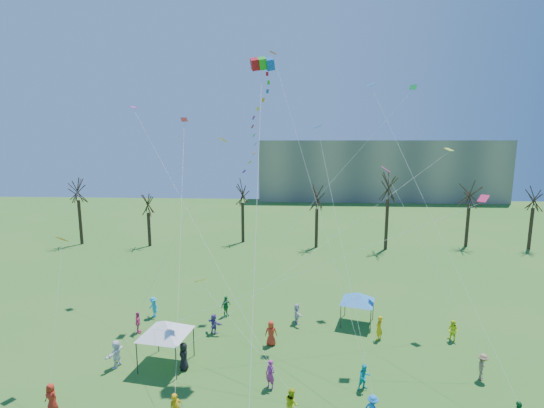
# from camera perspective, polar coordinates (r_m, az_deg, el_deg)

# --- Properties ---
(distant_building) EXTENTS (60.00, 14.00, 15.00)m
(distant_building) POSITION_cam_1_polar(r_m,az_deg,el_deg) (101.28, 15.64, 4.95)
(distant_building) COLOR gray
(distant_building) RESTS_ON ground
(bare_tree_row) EXTENTS (68.30, 8.28, 10.90)m
(bare_tree_row) POSITION_cam_1_polar(r_m,az_deg,el_deg) (52.80, 6.53, 0.81)
(bare_tree_row) COLOR black
(bare_tree_row) RESTS_ON ground
(big_box_kite) EXTENTS (1.85, 7.25, 21.19)m
(big_box_kite) POSITION_cam_1_polar(r_m,az_deg,el_deg) (25.44, -1.71, 11.84)
(big_box_kite) COLOR red
(big_box_kite) RESTS_ON ground
(canopy_tent_white) EXTENTS (4.07, 4.07, 3.09)m
(canopy_tent_white) POSITION_cam_1_polar(r_m,az_deg,el_deg) (26.88, -15.76, -17.48)
(canopy_tent_white) COLOR #3F3F44
(canopy_tent_white) RESTS_ON ground
(canopy_tent_blue) EXTENTS (3.42, 3.42, 2.67)m
(canopy_tent_blue) POSITION_cam_1_polar(r_m,az_deg,el_deg) (32.07, 12.79, -13.52)
(canopy_tent_blue) COLOR #3F3F44
(canopy_tent_blue) RESTS_ON ground
(festival_crowd) EXTENTS (25.90, 13.47, 1.85)m
(festival_crowd) POSITION_cam_1_polar(r_m,az_deg,el_deg) (27.45, -1.26, -20.68)
(festival_crowd) COLOR red
(festival_crowd) RESTS_ON ground
(small_kites_aloft) EXTENTS (28.52, 17.80, 30.86)m
(small_kites_aloft) POSITION_cam_1_polar(r_m,az_deg,el_deg) (28.68, 3.34, 7.14)
(small_kites_aloft) COLOR orange
(small_kites_aloft) RESTS_ON ground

